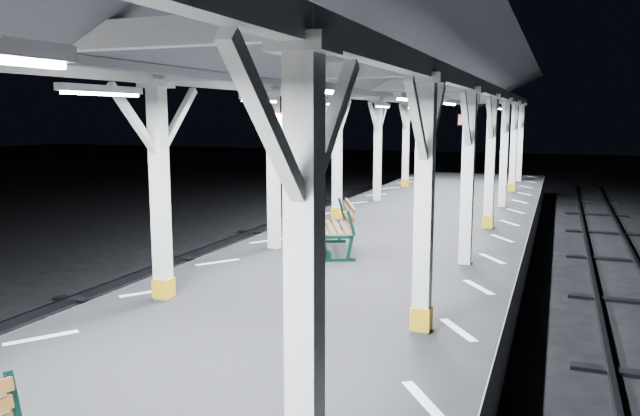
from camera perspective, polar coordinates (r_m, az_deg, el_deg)
The scene contains 5 objects.
platform at distance 7.58m, azimuth -10.00°, elevation -17.50°, with size 6.00×50.00×1.00m, color black.
hazard_stripes_left at distance 8.83m, azimuth -24.12°, elevation -10.78°, with size 1.00×48.00×0.01m, color silver.
hazard_stripes_right at distance 6.55m, azimuth 9.48°, elevation -16.97°, with size 1.00×48.00×0.01m, color silver.
canopy at distance 6.85m, azimuth -10.97°, elevation 14.64°, with size 5.40×49.00×4.65m.
bench_mid at distance 12.87m, azimuth 1.78°, elevation -1.65°, with size 1.39×1.98×1.01m.
Camera 1 is at (3.57, -5.81, 3.81)m, focal length 35.00 mm.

